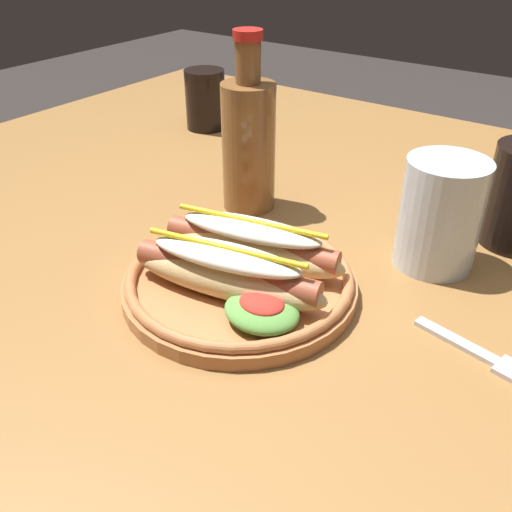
% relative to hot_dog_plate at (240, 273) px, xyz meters
% --- Properties ---
extents(dining_table, '(1.49, 1.02, 0.74)m').
position_rel_hot_dog_plate_xyz_m(dining_table, '(0.03, 0.20, -0.11)').
color(dining_table, olive).
rests_on(dining_table, ground_plane).
extents(hot_dog_plate, '(0.25, 0.25, 0.08)m').
position_rel_hot_dog_plate_xyz_m(hot_dog_plate, '(0.00, 0.00, 0.00)').
color(hot_dog_plate, '#B77042').
rests_on(hot_dog_plate, dining_table).
extents(fork, '(0.12, 0.04, 0.00)m').
position_rel_hot_dog_plate_xyz_m(fork, '(0.24, 0.05, -0.02)').
color(fork, silver).
rests_on(fork, dining_table).
extents(soda_cup, '(0.07, 0.07, 0.11)m').
position_rel_hot_dog_plate_xyz_m(soda_cup, '(-0.38, 0.39, 0.03)').
color(soda_cup, black).
rests_on(soda_cup, dining_table).
extents(water_cup, '(0.09, 0.09, 0.13)m').
position_rel_hot_dog_plate_xyz_m(water_cup, '(0.14, 0.18, 0.04)').
color(water_cup, silver).
rests_on(water_cup, dining_table).
extents(glass_bottle, '(0.07, 0.07, 0.23)m').
position_rel_hot_dog_plate_xyz_m(glass_bottle, '(-0.12, 0.17, 0.07)').
color(glass_bottle, brown).
rests_on(glass_bottle, dining_table).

